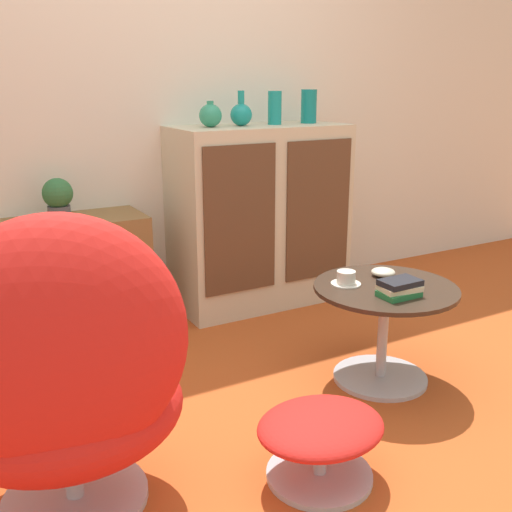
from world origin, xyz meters
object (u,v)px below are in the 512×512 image
(vase_inner_left, at_px, (241,114))
(sideboard, at_px, (260,216))
(egg_chair, at_px, (64,379))
(book_stack, at_px, (399,288))
(vase_inner_right, at_px, (275,108))
(teacup, at_px, (346,279))
(coffee_table, at_px, (384,320))
(potted_plant, at_px, (58,197))
(ottoman, at_px, (321,434))
(bowl, at_px, (383,272))
(vase_rightmost, at_px, (309,106))
(vase_leftmost, at_px, (210,115))
(tv_console, at_px, (76,277))

(vase_inner_left, bearing_deg, sideboard, -1.94)
(egg_chair, relative_size, book_stack, 5.66)
(sideboard, height_order, vase_inner_right, vase_inner_right)
(egg_chair, distance_m, teacup, 1.28)
(egg_chair, height_order, teacup, egg_chair)
(coffee_table, height_order, potted_plant, potted_plant)
(ottoman, height_order, bowl, bowl)
(vase_rightmost, bearing_deg, vase_inner_right, 180.00)
(coffee_table, height_order, vase_leftmost, vase_leftmost)
(vase_rightmost, height_order, bowl, vase_rightmost)
(teacup, bearing_deg, potted_plant, 131.41)
(vase_inner_right, xyz_separation_m, book_stack, (-0.16, -1.24, -0.65))
(potted_plant, height_order, book_stack, potted_plant)
(ottoman, distance_m, book_stack, 0.73)
(coffee_table, bearing_deg, vase_rightmost, 72.75)
(ottoman, relative_size, vase_inner_right, 2.38)
(sideboard, bearing_deg, teacup, -98.74)
(tv_console, distance_m, coffee_table, 1.56)
(sideboard, xyz_separation_m, vase_rightmost, (0.33, 0.00, 0.61))
(sideboard, distance_m, egg_chair, 1.93)
(vase_inner_left, distance_m, vase_rightmost, 0.44)
(vase_inner_right, relative_size, vase_rightmost, 0.97)
(vase_inner_right, relative_size, book_stack, 1.06)
(vase_inner_left, xyz_separation_m, book_stack, (0.06, -1.24, -0.62))
(tv_console, xyz_separation_m, egg_chair, (-0.35, -1.39, 0.15))
(sideboard, distance_m, vase_inner_right, 0.61)
(tv_console, height_order, egg_chair, egg_chair)
(vase_leftmost, xyz_separation_m, vase_inner_left, (0.18, 0.00, 0.00))
(coffee_table, height_order, teacup, teacup)
(sideboard, distance_m, book_stack, 1.24)
(vase_inner_right, xyz_separation_m, potted_plant, (-1.20, 0.05, -0.40))
(tv_console, bearing_deg, coffee_table, -48.83)
(vase_inner_left, relative_size, potted_plant, 0.90)
(coffee_table, relative_size, teacup, 4.75)
(egg_chair, relative_size, potted_plant, 4.71)
(sideboard, height_order, ottoman, sideboard)
(teacup, bearing_deg, vase_inner_right, 76.04)
(vase_rightmost, relative_size, book_stack, 1.10)
(egg_chair, distance_m, vase_leftmost, 1.85)
(vase_inner_left, bearing_deg, ottoman, -109.02)
(coffee_table, bearing_deg, egg_chair, -171.16)
(ottoman, distance_m, coffee_table, 0.77)
(teacup, height_order, book_stack, book_stack)
(vase_inner_right, relative_size, potted_plant, 0.88)
(ottoman, xyz_separation_m, coffee_table, (0.63, 0.43, 0.12))
(egg_chair, distance_m, coffee_table, 1.40)
(ottoman, bearing_deg, coffee_table, 34.31)
(vase_leftmost, height_order, vase_inner_left, vase_inner_left)
(sideboard, bearing_deg, ottoman, -112.74)
(vase_inner_left, xyz_separation_m, vase_rightmost, (0.44, 0.00, 0.03))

